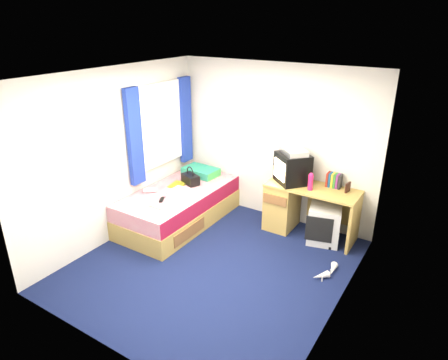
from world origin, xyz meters
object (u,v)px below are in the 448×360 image
Objects in this scene: storage_cube at (324,224)px; handbag at (190,179)px; aerosol_can at (306,179)px; water_bottle at (150,190)px; towel at (182,194)px; pillow at (201,172)px; remote_control at (162,200)px; colour_swatch_fan at (156,207)px; desk at (293,204)px; picture_frame at (348,187)px; magazine at (178,185)px; bed at (179,206)px; white_heels at (327,272)px; crt_tv at (292,168)px; vcr at (294,151)px; pink_water_bottle at (311,182)px.

storage_cube is 1.56× the size of handbag.
aerosol_can reaches higher than handbag.
towel is at bearing 12.68° from water_bottle.
pillow is 3.53× the size of remote_control.
remote_control reaches higher than colour_swatch_fan.
towel is (-1.37, -0.92, 0.19)m from desk.
picture_frame is 0.50× the size of magazine.
towel reaches higher than water_bottle.
remote_control is at bearing -86.33° from bed.
magazine reaches higher than bed.
storage_cube is 2.37m from colour_swatch_fan.
crt_tv is at bearing 136.31° from white_heels.
pillow is 2.19m from storage_cube.
vcr reaches higher than remote_control.
magazine is 0.62× the size of white_heels.
magazine is at bearing -120.35° from crt_tv.
colour_swatch_fan is (0.24, -0.78, -0.00)m from magazine.
towel is 2.28m from white_heels.
bed is 6.13× the size of towel.
pink_water_bottle is 0.18m from aerosol_can.
pillow is 4.04× the size of picture_frame.
desk is (1.65, 0.05, -0.20)m from pillow.
bed is 2.51m from picture_frame.
picture_frame is 0.41× the size of handbag.
pink_water_bottle is (-0.46, -0.20, 0.04)m from picture_frame.
aerosol_can is 1.81m from towel.
water_bottle is at bearing -151.25° from desk.
vcr is at bearing 34.94° from towel.
bed is 0.47m from handbag.
magazine is (-0.13, 0.14, 0.28)m from bed.
remote_control is at bearing -102.57° from crt_tv.
storage_cube is at bearing 12.73° from magazine.
storage_cube is at bearing -18.21° from aerosol_can.
crt_tv is (-0.58, 0.09, 0.70)m from storage_cube.
crt_tv is 2.67× the size of pink_water_bottle.
bed is 0.52m from water_bottle.
pink_water_bottle is at bearing 18.71° from bed.
pillow is 1.26× the size of white_heels.
crt_tv is 1.64m from towel.
desk is 5.84× the size of pink_water_bottle.
pink_water_bottle reaches higher than water_bottle.
crt_tv is 3.72× the size of remote_control.
remote_control reaches higher than magazine.
storage_cube is 2.29m from magazine.
storage_cube is 0.90× the size of crt_tv.
white_heels is at bearing -45.60° from desk.
aerosol_can is at bearing 147.21° from storage_cube.
pink_water_bottle reaches higher than aerosol_can.
bed is at bearing 44.39° from water_bottle.
white_heels is (2.72, 0.17, -0.54)m from water_bottle.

